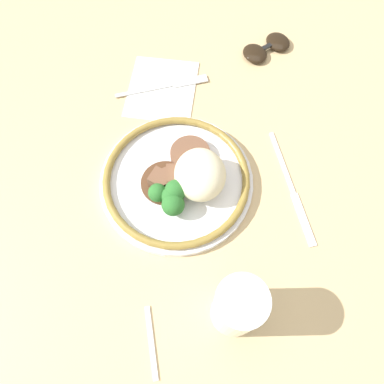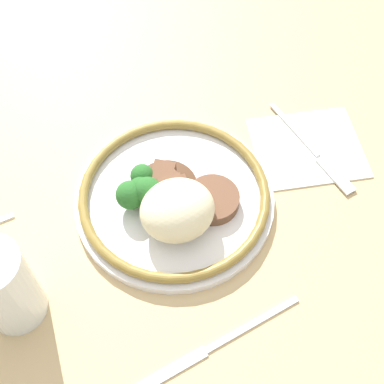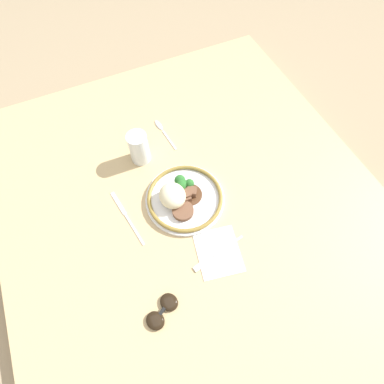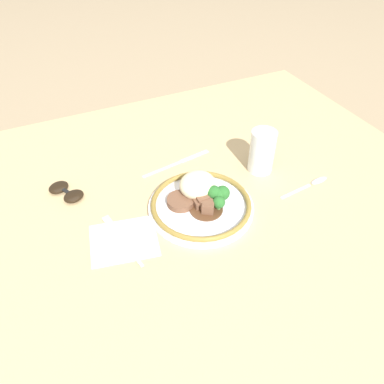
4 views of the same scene
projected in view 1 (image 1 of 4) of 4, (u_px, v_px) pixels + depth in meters
name	position (u px, v px, depth m)	size (l,w,h in m)	color
ground_plane	(166.00, 175.00, 0.66)	(8.00, 8.00, 0.00)	#998466
dining_table	(166.00, 169.00, 0.64)	(1.35, 1.15, 0.05)	tan
napkin	(162.00, 89.00, 0.68)	(0.16, 0.14, 0.00)	silver
plate	(181.00, 179.00, 0.58)	(0.24, 0.24, 0.07)	white
juice_glass	(237.00, 308.00, 0.48)	(0.06, 0.06, 0.11)	#F4AD19
fork	(171.00, 85.00, 0.68)	(0.04, 0.17, 0.00)	silver
knife	(292.00, 190.00, 0.60)	(0.21, 0.04, 0.00)	silver
sunglasses	(267.00, 48.00, 0.71)	(0.09, 0.11, 0.02)	black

